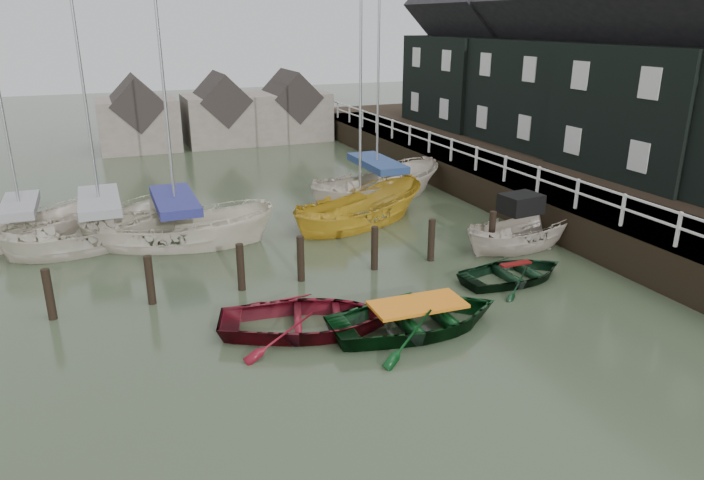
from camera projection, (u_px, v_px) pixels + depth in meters
name	position (u px, v px, depth m)	size (l,w,h in m)	color
ground	(379.00, 315.00, 16.61)	(120.00, 120.00, 0.00)	#2F3723
pier	(478.00, 175.00, 28.48)	(3.04, 32.00, 2.70)	black
land_strip	(573.00, 180.00, 30.68)	(14.00, 38.00, 1.50)	black
quay_houses	(609.00, 61.00, 27.62)	(6.52, 28.14, 10.01)	black
mooring_pilings	(304.00, 265.00, 18.67)	(13.72, 0.22, 1.80)	black
far_sheds	(219.00, 114.00, 39.01)	(14.00, 4.08, 4.39)	#665B51
rowboat_red	(309.00, 330.00, 15.77)	(3.18, 4.45, 0.92)	#5B0D17
rowboat_green	(417.00, 329.00, 15.84)	(3.25, 4.54, 0.94)	black
rowboat_dkgreen	(514.00, 280.00, 18.84)	(2.50, 3.51, 0.73)	black
motorboat	(521.00, 245.00, 21.53)	(4.70, 2.17, 2.71)	#BDB0A1
sailboat_a	(105.00, 241.00, 21.93)	(7.04, 4.17, 11.23)	beige
sailboat_b	(179.00, 241.00, 21.94)	(7.15, 4.44, 11.98)	beige
sailboat_c	(360.00, 221.00, 24.30)	(6.82, 4.65, 11.55)	gold
sailboat_d	(377.00, 196.00, 27.55)	(7.11, 3.98, 11.55)	beige
sailboat_e	(26.00, 240.00, 22.11)	(5.97, 3.50, 10.42)	beige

